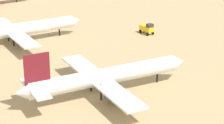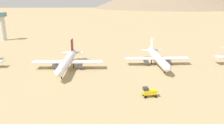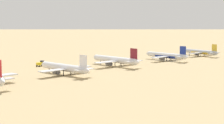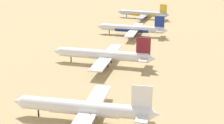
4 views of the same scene
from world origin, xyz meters
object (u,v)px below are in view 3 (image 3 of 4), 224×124
at_px(parked_jet_3, 65,68).
at_px(parked_jet_0, 201,52).
at_px(service_truck, 40,63).
at_px(parked_jet_2, 116,60).
at_px(parked_jet_1, 167,55).

bearing_deg(parked_jet_3, parked_jet_0, -91.00).
xyz_separation_m(parked_jet_0, service_truck, (43.98, 134.16, -1.54)).
bearing_deg(parked_jet_0, parked_jet_2, 85.85).
distance_m(parked_jet_0, parked_jet_1, 47.68).
height_order(parked_jet_1, parked_jet_3, parked_jet_3).
height_order(parked_jet_1, parked_jet_2, parked_jet_2).
distance_m(parked_jet_0, parked_jet_2, 99.37).
xyz_separation_m(parked_jet_1, parked_jet_2, (5.46, 51.46, 0.46)).
relative_size(parked_jet_3, service_truck, 8.17).
bearing_deg(parked_jet_2, parked_jet_1, -96.06).
xyz_separation_m(parked_jet_2, service_truck, (36.78, 35.05, -2.34)).
bearing_deg(parked_jet_1, service_truck, 63.97).
relative_size(parked_jet_0, parked_jet_3, 0.86).
distance_m(parked_jet_2, service_truck, 50.87).
distance_m(parked_jet_1, service_truck, 96.29).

